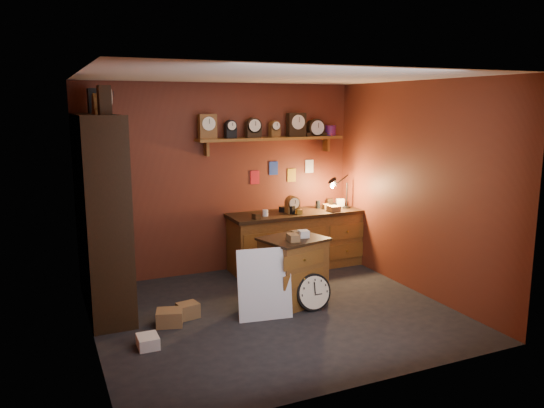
{
  "coord_description": "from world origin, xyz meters",
  "views": [
    {
      "loc": [
        -2.41,
        -5.34,
        2.41
      ],
      "look_at": [
        0.13,
        0.35,
        1.23
      ],
      "focal_mm": 35.0,
      "sensor_mm": 36.0,
      "label": 1
    }
  ],
  "objects": [
    {
      "name": "floor_box_b",
      "position": [
        -1.52,
        -0.3,
        0.06
      ],
      "size": [
        0.21,
        0.25,
        0.12
      ],
      "primitive_type": "cube",
      "rotation": [
        0.0,
        0.0,
        -0.01
      ],
      "color": "white",
      "rests_on": "ground"
    },
    {
      "name": "floor",
      "position": [
        0.0,
        0.0,
        0.0
      ],
      "size": [
        4.0,
        4.0,
        0.0
      ],
      "primitive_type": "plane",
      "color": "black",
      "rests_on": "ground"
    },
    {
      "name": "white_panel",
      "position": [
        -0.15,
        -0.09,
        0.0
      ],
      "size": [
        0.64,
        0.26,
        0.82
      ],
      "primitive_type": "cube",
      "rotation": [
        -0.17,
        0.0,
        -0.15
      ],
      "color": "silver",
      "rests_on": "ground"
    },
    {
      "name": "shelving_unit",
      "position": [
        -1.79,
        0.98,
        1.25
      ],
      "size": [
        0.47,
        1.6,
        2.58
      ],
      "color": "black",
      "rests_on": "ground"
    },
    {
      "name": "workbench",
      "position": [
        1.05,
        1.47,
        0.47
      ],
      "size": [
        2.08,
        0.66,
        1.36
      ],
      "color": "brown",
      "rests_on": "ground"
    },
    {
      "name": "floor_box_a",
      "position": [
        -1.2,
        0.15,
        0.09
      ],
      "size": [
        0.34,
        0.31,
        0.17
      ],
      "primitive_type": "cube",
      "rotation": [
        0.0,
        0.0,
        -0.28
      ],
      "color": "brown",
      "rests_on": "ground"
    },
    {
      "name": "low_cabinet",
      "position": [
        0.35,
        0.21,
        0.44
      ],
      "size": [
        0.85,
        0.77,
        0.91
      ],
      "rotation": [
        0.0,
        0.0,
        0.25
      ],
      "color": "brown",
      "rests_on": "ground"
    },
    {
      "name": "mini_fridge",
      "position": [
        0.3,
        1.39,
        0.23
      ],
      "size": [
        0.48,
        0.49,
        0.46
      ],
      "rotation": [
        0.0,
        0.0,
        -0.08
      ],
      "color": "silver",
      "rests_on": "ground"
    },
    {
      "name": "floor_box_c",
      "position": [
        -0.95,
        0.28,
        0.09
      ],
      "size": [
        0.26,
        0.23,
        0.17
      ],
      "primitive_type": "cube",
      "rotation": [
        0.0,
        0.0,
        0.19
      ],
      "color": "brown",
      "rests_on": "ground"
    },
    {
      "name": "big_round_clock",
      "position": [
        0.47,
        -0.1,
        0.22
      ],
      "size": [
        0.44,
        0.15,
        0.45
      ],
      "color": "black",
      "rests_on": "ground"
    },
    {
      "name": "room_shell",
      "position": [
        0.04,
        0.11,
        1.72
      ],
      "size": [
        4.02,
        3.62,
        2.71
      ],
      "color": "maroon",
      "rests_on": "ground"
    }
  ]
}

